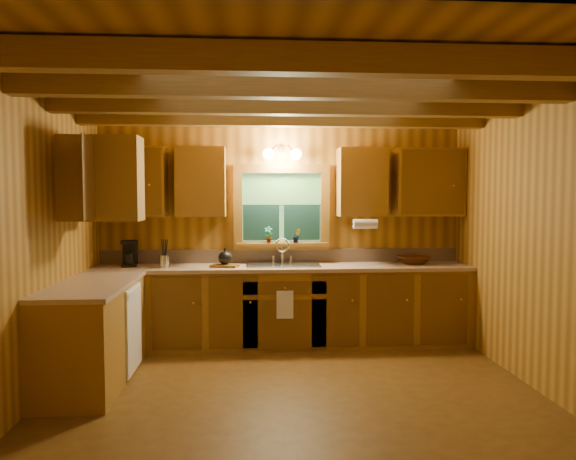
# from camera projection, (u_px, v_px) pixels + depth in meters

# --- Properties ---
(room) EXTENTS (4.20, 4.20, 4.20)m
(room) POSITION_uv_depth(u_px,v_px,m) (295.00, 242.00, 4.49)
(room) COLOR brown
(room) RESTS_ON ground
(ceiling_beams) EXTENTS (4.20, 2.54, 0.18)m
(ceiling_beams) POSITION_uv_depth(u_px,v_px,m) (295.00, 97.00, 4.42)
(ceiling_beams) COLOR brown
(ceiling_beams) RESTS_ON room
(base_cabinets) EXTENTS (4.20, 2.22, 0.86)m
(base_cabinets) POSITION_uv_depth(u_px,v_px,m) (239.00, 313.00, 5.79)
(base_cabinets) COLOR olive
(base_cabinets) RESTS_ON ground
(countertop) EXTENTS (4.20, 2.24, 0.04)m
(countertop) POSITION_uv_depth(u_px,v_px,m) (240.00, 271.00, 5.77)
(countertop) COLOR tan
(countertop) RESTS_ON base_cabinets
(backsplash) EXTENTS (4.20, 0.02, 0.16)m
(backsplash) POSITION_uv_depth(u_px,v_px,m) (282.00, 256.00, 6.39)
(backsplash) COLOR tan
(backsplash) RESTS_ON room
(dishwasher_panel) EXTENTS (0.02, 0.60, 0.80)m
(dishwasher_panel) POSITION_uv_depth(u_px,v_px,m) (134.00, 329.00, 5.12)
(dishwasher_panel) COLOR white
(dishwasher_panel) RESTS_ON base_cabinets
(upper_cabinets) EXTENTS (4.19, 1.77, 0.78)m
(upper_cabinets) POSITION_uv_depth(u_px,v_px,m) (232.00, 181.00, 5.84)
(upper_cabinets) COLOR olive
(upper_cabinets) RESTS_ON room
(window) EXTENTS (1.12, 0.08, 1.00)m
(window) POSITION_uv_depth(u_px,v_px,m) (282.00, 209.00, 6.34)
(window) COLOR brown
(window) RESTS_ON room
(window_sill) EXTENTS (1.06, 0.14, 0.04)m
(window_sill) POSITION_uv_depth(u_px,v_px,m) (282.00, 244.00, 6.32)
(window_sill) COLOR brown
(window_sill) RESTS_ON room
(wall_sconce) EXTENTS (0.45, 0.21, 0.17)m
(wall_sconce) POSITION_uv_depth(u_px,v_px,m) (282.00, 154.00, 6.18)
(wall_sconce) COLOR black
(wall_sconce) RESTS_ON room
(paper_towel_roll) EXTENTS (0.27, 0.11, 0.11)m
(paper_towel_roll) POSITION_uv_depth(u_px,v_px,m) (365.00, 224.00, 6.08)
(paper_towel_roll) COLOR white
(paper_towel_roll) RESTS_ON upper_cabinets
(dish_towel) EXTENTS (0.18, 0.01, 0.30)m
(dish_towel) POSITION_uv_depth(u_px,v_px,m) (285.00, 305.00, 5.80)
(dish_towel) COLOR white
(dish_towel) RESTS_ON base_cabinets
(sink) EXTENTS (0.82, 0.48, 0.43)m
(sink) POSITION_uv_depth(u_px,v_px,m) (283.00, 269.00, 6.12)
(sink) COLOR silver
(sink) RESTS_ON countertop
(coffee_maker) EXTENTS (0.16, 0.21, 0.29)m
(coffee_maker) POSITION_uv_depth(u_px,v_px,m) (130.00, 253.00, 6.04)
(coffee_maker) COLOR black
(coffee_maker) RESTS_ON countertop
(utensil_crock) EXTENTS (0.11, 0.11, 0.31)m
(utensil_crock) POSITION_uv_depth(u_px,v_px,m) (164.00, 261.00, 5.93)
(utensil_crock) COLOR silver
(utensil_crock) RESTS_ON countertop
(cutting_board) EXTENTS (0.33, 0.27, 0.03)m
(cutting_board) POSITION_uv_depth(u_px,v_px,m) (225.00, 266.00, 6.00)
(cutting_board) COLOR brown
(cutting_board) RESTS_ON countertop
(teakettle) EXTENTS (0.15, 0.15, 0.19)m
(teakettle) POSITION_uv_depth(u_px,v_px,m) (225.00, 258.00, 5.99)
(teakettle) COLOR black
(teakettle) RESTS_ON cutting_board
(wicker_basket) EXTENTS (0.42, 0.42, 0.09)m
(wicker_basket) POSITION_uv_depth(u_px,v_px,m) (413.00, 260.00, 6.27)
(wicker_basket) COLOR #48230C
(wicker_basket) RESTS_ON countertop
(potted_plant_left) EXTENTS (0.11, 0.08, 0.20)m
(potted_plant_left) POSITION_uv_depth(u_px,v_px,m) (268.00, 234.00, 6.27)
(potted_plant_left) COLOR brown
(potted_plant_left) RESTS_ON window_sill
(potted_plant_right) EXTENTS (0.10, 0.09, 0.17)m
(potted_plant_right) POSITION_uv_depth(u_px,v_px,m) (296.00, 236.00, 6.29)
(potted_plant_right) COLOR brown
(potted_plant_right) RESTS_ON window_sill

